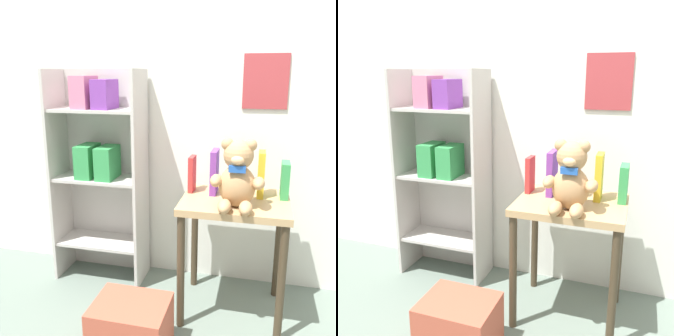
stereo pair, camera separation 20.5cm
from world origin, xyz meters
TOP-DOWN VIEW (x-y plane):
  - wall_back at (0.00, 1.26)m, footprint 4.80×0.07m
  - bookshelf_side at (-0.78, 1.11)m, footprint 0.56×0.27m
  - display_table at (0.07, 0.89)m, footprint 0.55×0.47m
  - teddy_bear at (0.08, 0.76)m, footprint 0.26×0.24m
  - book_standing_red at (-0.18, 0.97)m, footprint 0.03×0.10m
  - book_standing_purple at (-0.06, 0.97)m, footprint 0.03×0.14m
  - book_standing_blue at (0.07, 0.98)m, footprint 0.04×0.11m
  - book_standing_yellow at (0.19, 0.97)m, footprint 0.04×0.12m
  - book_standing_green at (0.31, 0.98)m, footprint 0.04×0.13m
  - storage_bin at (-0.36, 0.43)m, footprint 0.35×0.28m

SIDE VIEW (x-z plane):
  - storage_bin at x=-0.36m, z-range 0.00..0.26m
  - display_table at x=0.07m, z-range 0.21..0.87m
  - bookshelf_side at x=-0.78m, z-range 0.09..1.41m
  - book_standing_green at x=0.31m, z-range 0.66..0.85m
  - book_standing_red at x=-0.18m, z-range 0.66..0.85m
  - book_standing_blue at x=0.07m, z-range 0.66..0.89m
  - book_standing_purple at x=-0.06m, z-range 0.66..0.89m
  - book_standing_yellow at x=0.19m, z-range 0.66..0.90m
  - teddy_bear at x=0.08m, z-range 0.64..0.98m
  - wall_back at x=0.00m, z-range 0.00..2.50m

